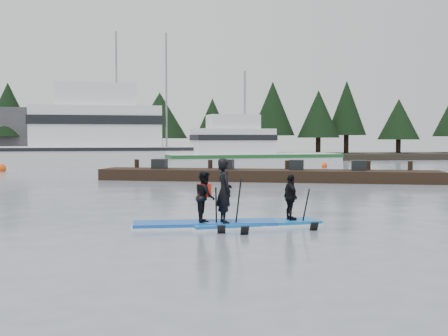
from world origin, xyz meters
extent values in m
plane|color=slate|center=(0.00, 0.00, 0.00)|extent=(160.00, 160.00, 0.00)
cube|color=#2D281E|center=(0.00, 42.00, 0.30)|extent=(70.00, 8.00, 0.60)
cube|color=#4C4C51|center=(-14.00, 44.00, 2.50)|extent=(18.00, 6.00, 5.00)
cube|color=silver|center=(-3.14, 29.77, 0.14)|extent=(20.74, 6.34, 2.74)
cube|color=white|center=(-5.61, 29.70, 2.99)|extent=(9.38, 4.39, 2.97)
cylinder|color=gray|center=(-4.17, 29.74, 5.78)|extent=(0.14, 0.14, 8.54)
cube|color=silver|center=(5.68, 27.27, 0.09)|extent=(13.08, 5.23, 1.82)
cube|color=white|center=(4.16, 27.08, 1.91)|extent=(6.01, 3.32, 1.82)
cylinder|color=gray|center=(5.04, 27.19, 4.00)|extent=(0.14, 0.14, 6.00)
cube|color=black|center=(3.49, 14.25, 0.28)|extent=(16.56, 7.72, 0.56)
sphere|color=#FF470C|center=(10.73, 26.20, 0.00)|extent=(0.51, 0.51, 0.51)
sphere|color=#FF470C|center=(-1.52, 20.96, 0.00)|extent=(0.50, 0.50, 0.50)
sphere|color=#FF470C|center=(-11.41, 25.00, 0.00)|extent=(0.64, 0.64, 0.64)
cube|color=#134FB4|center=(-1.41, 0.30, 0.06)|extent=(3.42, 0.95, 0.13)
imported|color=black|center=(-1.41, 0.30, 0.73)|extent=(0.48, 0.60, 1.20)
cube|color=red|center=(-1.41, 0.30, 0.87)|extent=(0.31, 0.21, 0.32)
cylinder|color=black|center=(-1.17, 0.07, 0.27)|extent=(0.19, 0.86, 1.47)
cube|color=blue|center=(-0.18, 0.18, 0.06)|extent=(3.23, 1.17, 0.11)
imported|color=black|center=(-0.98, 0.07, 0.88)|extent=(0.44, 0.60, 1.53)
cylinder|color=black|center=(-0.70, -0.11, 0.43)|extent=(0.04, 0.94, 1.59)
imported|color=black|center=(0.71, 0.30, 0.67)|extent=(0.36, 0.69, 1.12)
cylinder|color=black|center=(0.99, 0.12, 0.20)|extent=(0.04, 0.86, 1.45)
camera|label=1|loc=(-3.13, -12.89, 2.10)|focal=45.00mm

